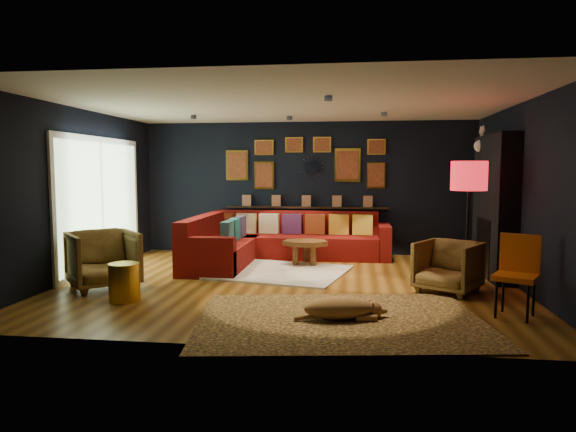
# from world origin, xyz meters

# --- Properties ---
(floor) EXTENTS (6.50, 6.50, 0.00)m
(floor) POSITION_xyz_m (0.00, 0.00, 0.00)
(floor) COLOR #9C6825
(floor) RESTS_ON ground
(room_walls) EXTENTS (6.50, 6.50, 6.50)m
(room_walls) POSITION_xyz_m (0.00, 0.00, 1.59)
(room_walls) COLOR black
(room_walls) RESTS_ON ground
(sectional) EXTENTS (3.41, 2.69, 0.86)m
(sectional) POSITION_xyz_m (-0.61, 1.81, 0.32)
(sectional) COLOR maroon
(sectional) RESTS_ON ground
(ledge) EXTENTS (3.20, 0.12, 0.04)m
(ledge) POSITION_xyz_m (0.00, 2.68, 0.92)
(ledge) COLOR black
(ledge) RESTS_ON room_walls
(gallery_wall) EXTENTS (3.15, 0.04, 1.02)m
(gallery_wall) POSITION_xyz_m (-0.01, 2.72, 1.81)
(gallery_wall) COLOR gold
(gallery_wall) RESTS_ON room_walls
(sunburst_mirror) EXTENTS (0.47, 0.16, 0.47)m
(sunburst_mirror) POSITION_xyz_m (0.10, 2.72, 1.70)
(sunburst_mirror) COLOR silver
(sunburst_mirror) RESTS_ON room_walls
(fireplace) EXTENTS (0.31, 1.60, 2.20)m
(fireplace) POSITION_xyz_m (3.09, 0.90, 1.02)
(fireplace) COLOR black
(fireplace) RESTS_ON ground
(deer_head) EXTENTS (0.50, 0.28, 0.45)m
(deer_head) POSITION_xyz_m (3.14, 1.40, 2.05)
(deer_head) COLOR white
(deer_head) RESTS_ON fireplace
(sliding_door) EXTENTS (0.06, 2.80, 2.20)m
(sliding_door) POSITION_xyz_m (-3.22, 0.60, 1.10)
(sliding_door) COLOR white
(sliding_door) RESTS_ON ground
(ceiling_spots) EXTENTS (3.30, 2.50, 0.06)m
(ceiling_spots) POSITION_xyz_m (-0.00, 0.80, 2.56)
(ceiling_spots) COLOR black
(ceiling_spots) RESTS_ON room_walls
(shag_rug) EXTENTS (2.77, 2.27, 0.03)m
(shag_rug) POSITION_xyz_m (-0.45, 0.74, 0.02)
(shag_rug) COLOR beige
(shag_rug) RESTS_ON ground
(leopard_rug) EXTENTS (3.42, 2.66, 0.02)m
(leopard_rug) POSITION_xyz_m (0.80, -1.80, 0.01)
(leopard_rug) COLOR tan
(leopard_rug) RESTS_ON ground
(coffee_table) EXTENTS (0.82, 0.62, 0.41)m
(coffee_table) POSITION_xyz_m (0.10, 1.39, 0.36)
(coffee_table) COLOR brown
(coffee_table) RESTS_ON shag_rug
(pouf) EXTENTS (0.50, 0.50, 0.33)m
(pouf) POSITION_xyz_m (-1.30, 0.85, 0.20)
(pouf) COLOR #A51B29
(pouf) RESTS_ON shag_rug
(armchair_left) EXTENTS (1.19, 1.19, 0.90)m
(armchair_left) POSITION_xyz_m (-2.55, -0.66, 0.45)
(armchair_left) COLOR #BA8F40
(armchair_left) RESTS_ON ground
(armchair_right) EXTENTS (1.01, 1.00, 0.77)m
(armchair_right) POSITION_xyz_m (2.21, -0.28, 0.39)
(armchair_right) COLOR #BA8F40
(armchair_right) RESTS_ON ground
(gold_stool) EXTENTS (0.39, 0.39, 0.49)m
(gold_stool) POSITION_xyz_m (-1.94, -1.31, 0.24)
(gold_stool) COLOR gold
(gold_stool) RESTS_ON ground
(orange_chair) EXTENTS (0.59, 0.59, 0.93)m
(orange_chair) POSITION_xyz_m (2.79, -1.35, 0.55)
(orange_chair) COLOR black
(orange_chair) RESTS_ON ground
(floor_lamp) EXTENTS (0.49, 0.49, 1.78)m
(floor_lamp) POSITION_xyz_m (2.50, -0.05, 1.51)
(floor_lamp) COLOR black
(floor_lamp) RESTS_ON ground
(dog) EXTENTS (1.16, 0.74, 0.34)m
(dog) POSITION_xyz_m (0.78, -1.80, 0.19)
(dog) COLOR #A37B3C
(dog) RESTS_ON leopard_rug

